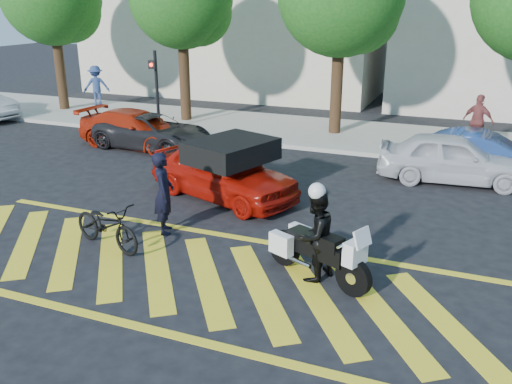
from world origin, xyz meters
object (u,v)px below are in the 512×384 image
at_px(parked_mid_left, 153,132).
at_px(parked_mid_right, 453,158).
at_px(police_motorcycle, 316,251).
at_px(red_convertible, 223,171).
at_px(parked_left, 136,129).
at_px(parked_right, 482,154).
at_px(officer_bike, 164,193).
at_px(officer_moto, 315,236).
at_px(bicycle, 107,225).

height_order(parked_mid_left, parked_mid_right, parked_mid_right).
bearing_deg(police_motorcycle, red_convertible, 160.02).
bearing_deg(parked_left, parked_right, -79.72).
bearing_deg(parked_mid_right, officer_bike, 131.56).
xyz_separation_m(officer_moto, red_convertible, (-3.48, 3.40, -0.15)).
distance_m(officer_moto, parked_right, 8.52).
height_order(bicycle, parked_mid_right, parked_mid_right).
height_order(officer_bike, police_motorcycle, officer_bike).
xyz_separation_m(officer_bike, red_convertible, (0.27, 2.55, -0.20)).
xyz_separation_m(parked_left, parked_mid_left, (0.70, 0.00, -0.04)).
height_order(bicycle, red_convertible, red_convertible).
height_order(bicycle, parked_left, parked_left).
height_order(bicycle, officer_moto, officer_moto).
height_order(officer_moto, parked_left, officer_moto).
bearing_deg(bicycle, parked_mid_left, 40.49).
bearing_deg(bicycle, parked_left, 44.79).
height_order(officer_bike, parked_left, officer_bike).
relative_size(officer_bike, parked_right, 0.47).
bearing_deg(red_convertible, parked_mid_right, -37.02).
distance_m(officer_bike, bicycle, 1.43).
height_order(police_motorcycle, parked_mid_left, parked_mid_left).
bearing_deg(officer_bike, bicycle, 119.31).
distance_m(bicycle, red_convertible, 3.84).
bearing_deg(police_motorcycle, parked_mid_left, 162.41).
distance_m(parked_left, parked_mid_left, 0.70).
distance_m(bicycle, parked_mid_left, 8.14).
bearing_deg(police_motorcycle, officer_moto, -116.93).
bearing_deg(parked_left, officer_moto, -123.80).
relative_size(parked_mid_left, parked_right, 1.09).
bearing_deg(parked_left, parked_mid_right, -84.43).
height_order(officer_moto, red_convertible, officer_moto).
distance_m(bicycle, officer_moto, 4.50).
bearing_deg(parked_right, officer_moto, 162.00).
bearing_deg(officer_moto, officer_bike, -78.71).
bearing_deg(red_convertible, parked_right, -34.47).
bearing_deg(parked_mid_right, parked_left, 84.77).
xyz_separation_m(red_convertible, parked_mid_left, (-4.43, 3.67, -0.14)).
bearing_deg(officer_bike, parked_left, 9.29).
bearing_deg(parked_right, parked_mid_right, 141.63).
distance_m(red_convertible, parked_mid_left, 5.76).
bearing_deg(parked_mid_right, officer_moto, 158.30).
relative_size(officer_bike, police_motorcycle, 0.84).
relative_size(police_motorcycle, red_convertible, 0.52).
height_order(officer_bike, parked_mid_left, officer_bike).
bearing_deg(officer_bike, parked_mid_left, 5.06).
height_order(red_convertible, parked_mid_left, red_convertible).
bearing_deg(parked_mid_left, parked_right, -80.29).
xyz_separation_m(officer_bike, parked_mid_left, (-4.16, 6.22, -0.34)).
relative_size(red_convertible, parked_right, 1.08).
xyz_separation_m(bicycle, parked_right, (7.36, 8.32, 0.15)).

